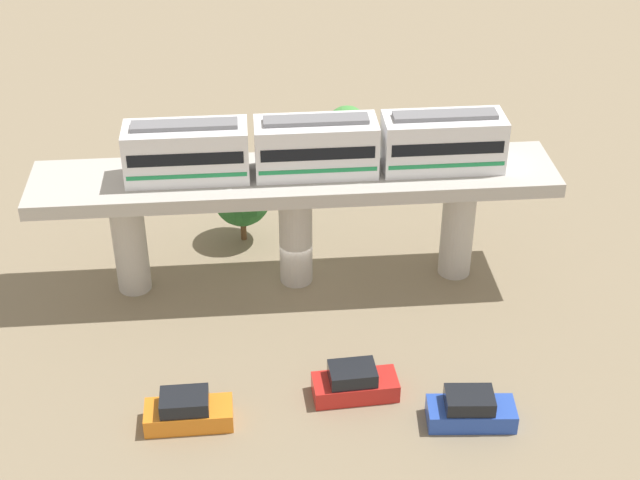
{
  "coord_description": "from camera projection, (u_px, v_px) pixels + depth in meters",
  "views": [
    {
      "loc": [
        -45.21,
        2.49,
        31.87
      ],
      "look_at": [
        -2.5,
        -1.17,
        4.28
      ],
      "focal_mm": 52.82,
      "sensor_mm": 36.0,
      "label": 1
    }
  ],
  "objects": [
    {
      "name": "tree_near_viaduct",
      "position": [
        347.0,
        127.0,
        65.61
      ],
      "size": [
        2.99,
        2.99,
        4.51
      ],
      "color": "brown",
      "rests_on": "ground"
    },
    {
      "name": "train",
      "position": [
        316.0,
        147.0,
        50.7
      ],
      "size": [
        2.64,
        20.5,
        3.24
      ],
      "color": "white",
      "rests_on": "viaduct"
    },
    {
      "name": "viaduct",
      "position": [
        295.0,
        199.0,
        52.37
      ],
      "size": [
        5.2,
        28.85,
        7.14
      ],
      "color": "#B7B2AA",
      "rests_on": "ground"
    },
    {
      "name": "parked_car_orange",
      "position": [
        188.0,
        411.0,
        44.81
      ],
      "size": [
        1.85,
        4.22,
        1.76
      ],
      "rotation": [
        0.0,
        0.0,
        0.01
      ],
      "color": "orange",
      "rests_on": "ground"
    },
    {
      "name": "parked_car_red",
      "position": [
        354.0,
        383.0,
        46.49
      ],
      "size": [
        2.03,
        4.29,
        1.76
      ],
      "rotation": [
        0.0,
        0.0,
        0.06
      ],
      "color": "red",
      "rests_on": "ground"
    },
    {
      "name": "tree_mid_lot",
      "position": [
        242.0,
        198.0,
        57.41
      ],
      "size": [
        3.52,
        3.52,
        4.74
      ],
      "color": "brown",
      "rests_on": "ground"
    },
    {
      "name": "ground_plane",
      "position": [
        297.0,
        279.0,
        55.31
      ],
      "size": [
        120.0,
        120.0,
        0.0
      ],
      "primitive_type": "plane",
      "color": "#84755B"
    },
    {
      "name": "parked_car_blue",
      "position": [
        471.0,
        410.0,
        44.88
      ],
      "size": [
        2.12,
        4.33,
        1.76
      ],
      "rotation": [
        0.0,
        0.0,
        -0.08
      ],
      "color": "#284CB7",
      "rests_on": "ground"
    }
  ]
}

